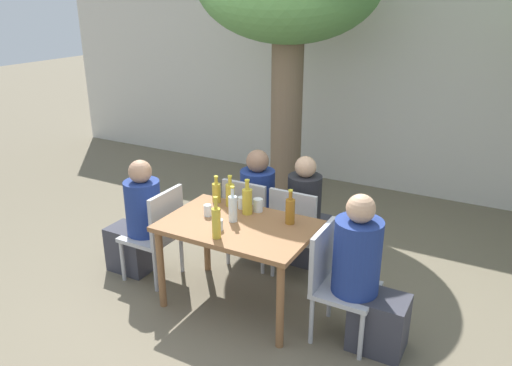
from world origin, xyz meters
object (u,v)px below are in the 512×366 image
at_px(person_seated_1, 366,281).
at_px(oil_cruet_0, 216,222).
at_px(dining_table_front, 238,235).
at_px(patio_chair_1, 335,278).
at_px(oil_cruet_3, 216,192).
at_px(water_bottle_4, 233,208).
at_px(person_seated_3, 307,218).
at_px(amber_bottle_2, 290,210).
at_px(person_seated_0, 137,224).
at_px(oil_cruet_5, 230,194).
at_px(patio_chair_3, 297,228).
at_px(drinking_glass_0, 218,225).
at_px(drinking_glass_3, 258,205).
at_px(drinking_glass_2, 242,203).
at_px(patio_chair_2, 250,217).
at_px(patio_chair_0, 158,230).
at_px(person_seated_2, 262,208).
at_px(drinking_glass_1, 208,210).
at_px(oil_cruet_1, 247,201).

height_order(person_seated_1, oil_cruet_0, person_seated_1).
bearing_deg(dining_table_front, patio_chair_1, 0.00).
height_order(oil_cruet_3, water_bottle_4, water_bottle_4).
bearing_deg(person_seated_3, amber_bottle_2, 100.01).
bearing_deg(person_seated_0, oil_cruet_5, 108.84).
height_order(patio_chair_3, drinking_glass_0, patio_chair_3).
height_order(patio_chair_1, person_seated_3, person_seated_3).
bearing_deg(oil_cruet_3, person_seated_0, -156.53).
height_order(patio_chair_1, person_seated_1, person_seated_1).
relative_size(patio_chair_3, amber_bottle_2, 3.06).
bearing_deg(person_seated_1, drinking_glass_3, 74.22).
relative_size(drinking_glass_0, drinking_glass_2, 0.83).
distance_m(patio_chair_2, water_bottle_4, 0.73).
relative_size(patio_chair_1, water_bottle_4, 2.94).
height_order(patio_chair_1, amber_bottle_2, amber_bottle_2).
bearing_deg(patio_chair_1, patio_chair_0, 90.00).
bearing_deg(drinking_glass_2, oil_cruet_5, -179.53).
xyz_separation_m(patio_chair_1, drinking_glass_0, (-0.92, -0.16, 0.29)).
distance_m(patio_chair_2, person_seated_0, 1.04).
bearing_deg(patio_chair_2, oil_cruet_5, 89.56).
height_order(person_seated_2, drinking_glass_0, person_seated_2).
height_order(person_seated_2, oil_cruet_0, person_seated_2).
height_order(patio_chair_0, oil_cruet_5, oil_cruet_5).
height_order(dining_table_front, drinking_glass_2, drinking_glass_2).
xyz_separation_m(amber_bottle_2, drinking_glass_2, (-0.49, 0.07, -0.06)).
xyz_separation_m(oil_cruet_5, drinking_glass_1, (-0.06, -0.27, -0.06)).
bearing_deg(water_bottle_4, person_seated_2, 101.97).
bearing_deg(amber_bottle_2, person_seated_0, -171.67).
height_order(person_seated_0, amber_bottle_2, person_seated_0).
relative_size(patio_chair_2, oil_cruet_1, 2.90).
height_order(person_seated_2, drinking_glass_1, person_seated_2).
bearing_deg(person_seated_3, drinking_glass_2, 57.52).
bearing_deg(oil_cruet_0, person_seated_3, 77.17).
bearing_deg(amber_bottle_2, oil_cruet_3, 173.46).
relative_size(person_seated_2, drinking_glass_0, 13.18).
distance_m(oil_cruet_5, drinking_glass_0, 0.48).
relative_size(oil_cruet_1, drinking_glass_2, 2.98).
relative_size(patio_chair_1, drinking_glass_3, 7.93).
distance_m(person_seated_2, person_seated_3, 0.48).
xyz_separation_m(person_seated_0, amber_bottle_2, (1.43, 0.21, 0.36)).
bearing_deg(oil_cruet_5, patio_chair_1, -14.70).
height_order(water_bottle_4, oil_cruet_5, water_bottle_4).
relative_size(person_seated_1, drinking_glass_2, 11.65).
bearing_deg(person_seated_1, oil_cruet_1, 79.23).
distance_m(dining_table_front, patio_chair_3, 0.69).
bearing_deg(oil_cruet_3, oil_cruet_0, -57.29).
bearing_deg(patio_chair_3, oil_cruet_5, 35.31).
relative_size(amber_bottle_2, drinking_glass_2, 2.82).
distance_m(patio_chair_1, oil_cruet_0, 0.98).
height_order(amber_bottle_2, drinking_glass_3, amber_bottle_2).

